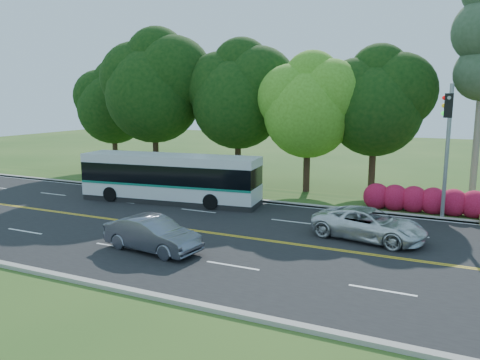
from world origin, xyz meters
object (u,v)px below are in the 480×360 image
at_px(transit_bus, 170,179).
at_px(sedan, 152,234).
at_px(traffic_signal, 448,133).
at_px(suv, 369,224).

bearing_deg(transit_bus, sedan, -67.79).
bearing_deg(traffic_signal, transit_bus, -177.80).
bearing_deg(sedan, traffic_signal, -43.57).
distance_m(traffic_signal, sedan, 14.40).
bearing_deg(suv, traffic_signal, -29.91).
height_order(traffic_signal, sedan, traffic_signal).
bearing_deg(suv, transit_bus, 88.80).
xyz_separation_m(traffic_signal, suv, (-2.90, -3.31, -3.96)).
height_order(sedan, suv, sedan).
distance_m(traffic_signal, suv, 5.92).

